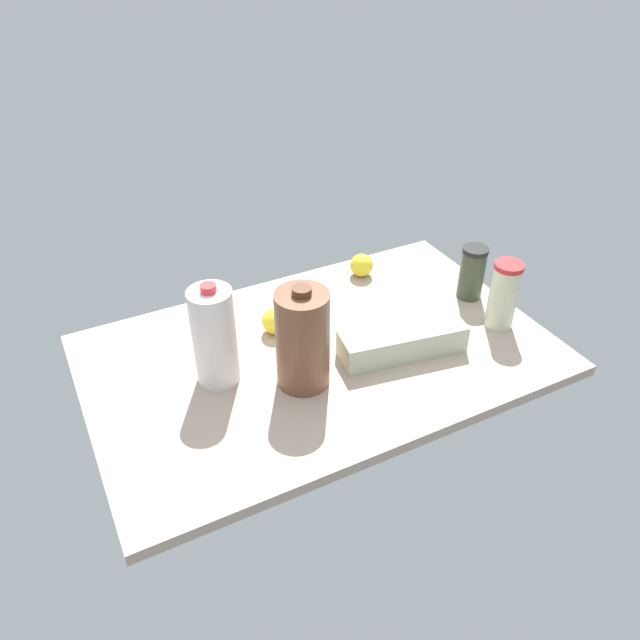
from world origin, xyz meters
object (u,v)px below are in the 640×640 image
lime_loose (209,308)px  lemon_far_back (275,321)px  chocolate_milk_jug (303,339)px  lemon_by_jug (361,265)px  shaker_bottle (472,272)px  egg_carton (402,341)px  milk_jug (214,336)px  tumbler_cup (503,295)px

lime_loose → lemon_far_back: (-13.65, 15.27, 0.87)cm
chocolate_milk_jug → lime_loose: chocolate_milk_jug is taller
lemon_by_jug → lime_loose: bearing=-0.1°
shaker_bottle → lemon_far_back: bearing=-9.5°
shaker_bottle → lime_loose: shaker_bottle is taller
lemon_far_back → shaker_bottle: bearing=170.5°
lemon_far_back → lime_loose: bearing=-48.2°
lemon_by_jug → lime_loose: 49.66cm
lemon_far_back → lemon_by_jug: bearing=-157.2°
egg_carton → chocolate_milk_jug: 29.40cm
chocolate_milk_jug → lemon_by_jug: 53.84cm
lime_loose → lemon_far_back: lemon_far_back is taller
milk_jug → tumbler_cup: milk_jug is taller
milk_jug → lime_loose: milk_jug is taller
tumbler_cup → lemon_far_back: bearing=-24.2°
milk_jug → lemon_far_back: milk_jug is taller
milk_jug → shaker_bottle: size_ratio=1.69×
tumbler_cup → shaker_bottle: size_ratio=1.22×
tumbler_cup → lemon_by_jug: tumbler_cup is taller
milk_jug → tumbler_cup: size_ratio=1.39×
lemon_by_jug → lemon_far_back: 39.07cm
shaker_bottle → lime_loose: size_ratio=2.92×
egg_carton → lemon_by_jug: 39.85cm
milk_jug → lime_loose: size_ratio=4.93×
lemon_far_back → milk_jug: bearing=28.8°
egg_carton → lime_loose: 55.22cm
shaker_bottle → lemon_by_jug: bearing=-48.0°
egg_carton → lemon_far_back: 34.81cm
egg_carton → lime_loose: (39.45, -38.63, -0.91)cm
milk_jug → tumbler_cup: (-76.79, 14.16, -3.02)cm
chocolate_milk_jug → egg_carton: bearing=176.7°
chocolate_milk_jug → lime_loose: (11.57, -37.02, -10.09)cm
shaker_bottle → lemon_by_jug: size_ratio=2.27×
egg_carton → chocolate_milk_jug: chocolate_milk_jug is taller
milk_jug → lemon_by_jug: (-56.36, -26.34, -9.35)cm
tumbler_cup → shaker_bottle: (-2.04, -15.59, -1.76)cm
tumbler_cup → lemon_far_back: 62.18cm
tumbler_cup → shaker_bottle: tumbler_cup is taller
milk_jug → egg_carton: 48.61cm
milk_jug → tumbler_cup: bearing=169.5°
shaker_bottle → chocolate_milk_jug: (60.56, 11.99, 4.73)cm
milk_jug → lime_loose: (-6.70, -26.46, -10.14)cm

